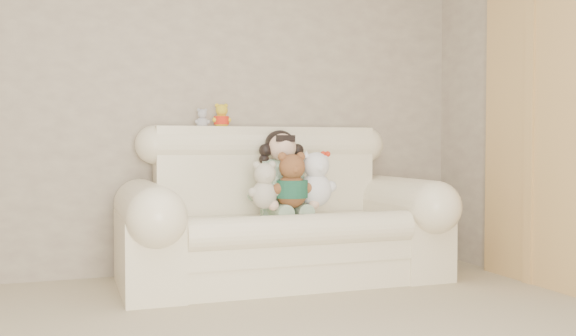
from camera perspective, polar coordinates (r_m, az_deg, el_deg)
The scene contains 9 objects.
wall_back at distance 4.47m, azimuth -11.37°, elevation 7.21°, with size 4.50×4.50×0.00m, color #C0B398.
sofa at distance 4.15m, azimuth -0.46°, elevation -3.20°, with size 2.10×0.95×1.03m, color #FFF5CD, non-canonical shape.
door_panel at distance 4.37m, azimuth 21.36°, elevation 3.95°, with size 0.06×0.90×2.10m, color tan.
seated_child at distance 4.22m, azimuth -0.55°, elevation -0.39°, with size 0.35×0.43×0.59m, color #306C34, non-canonical shape.
brown_teddy at distance 4.00m, azimuth 0.32°, elevation -0.62°, with size 0.27×0.20×0.42m, color brown, non-canonical shape.
white_cat at distance 4.09m, azimuth 2.52°, elevation -0.47°, with size 0.28×0.21×0.43m, color white, non-canonical shape.
cream_teddy at distance 3.96m, azimuth -2.16°, elevation -1.14°, with size 0.22×0.17×0.35m, color beige, non-canonical shape.
yellow_mini_bear at distance 4.40m, azimuth -6.05°, elevation 4.90°, with size 0.13×0.10×0.21m, color yellow, non-canonical shape.
grey_mini_plush at distance 4.40m, azimuth -7.78°, elevation 4.62°, with size 0.11×0.08×0.17m, color silver, non-canonical shape.
Camera 1 is at (-0.63, -1.91, 0.89)m, focal length 39.24 mm.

